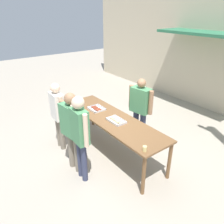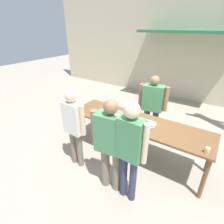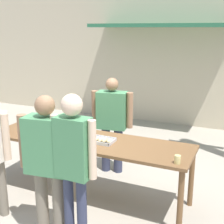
{
  "view_description": "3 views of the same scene",
  "coord_description": "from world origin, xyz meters",
  "px_view_note": "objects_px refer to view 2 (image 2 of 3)",
  "views": [
    {
      "loc": [
        3.39,
        -2.53,
        3.03
      ],
      "look_at": [
        0.0,
        0.0,
        1.01
      ],
      "focal_mm": 35.0,
      "sensor_mm": 36.0,
      "label": 1
    },
    {
      "loc": [
        1.26,
        -2.79,
        2.59
      ],
      "look_at": [
        -0.59,
        -0.02,
        0.91
      ],
      "focal_mm": 28.0,
      "sensor_mm": 36.0,
      "label": 2
    },
    {
      "loc": [
        1.96,
        -3.55,
        2.34
      ],
      "look_at": [
        -0.03,
        0.87,
        1.03
      ],
      "focal_mm": 50.0,
      "sensor_mm": 36.0,
      "label": 3
    }
  ],
  "objects_px": {
    "condiment_jar_mustard": "(79,109)",
    "person_server_behind_table": "(152,103)",
    "beer_cup": "(207,150)",
    "person_customer_with_cup": "(130,146)",
    "condiment_jar_ketchup": "(82,110)",
    "person_customer_waiting_in_line": "(111,141)",
    "food_tray_buns": "(145,123)",
    "food_tray_sausages": "(112,114)",
    "person_customer_holding_hotdog": "(74,123)"
  },
  "relations": [
    {
      "from": "food_tray_sausages",
      "to": "person_customer_waiting_in_line",
      "type": "height_order",
      "value": "person_customer_waiting_in_line"
    },
    {
      "from": "food_tray_sausages",
      "to": "food_tray_buns",
      "type": "bearing_deg",
      "value": -0.15
    },
    {
      "from": "food_tray_buns",
      "to": "person_server_behind_table",
      "type": "height_order",
      "value": "person_server_behind_table"
    },
    {
      "from": "food_tray_sausages",
      "to": "person_customer_with_cup",
      "type": "bearing_deg",
      "value": -45.42
    },
    {
      "from": "person_customer_holding_hotdog",
      "to": "person_customer_waiting_in_line",
      "type": "xyz_separation_m",
      "value": [
        0.89,
        -0.09,
        0.02
      ]
    },
    {
      "from": "person_customer_holding_hotdog",
      "to": "person_customer_waiting_in_line",
      "type": "bearing_deg",
      "value": 175.52
    },
    {
      "from": "food_tray_sausages",
      "to": "condiment_jar_ketchup",
      "type": "xyz_separation_m",
      "value": [
        -0.61,
        -0.28,
        0.03
      ]
    },
    {
      "from": "condiment_jar_mustard",
      "to": "person_customer_holding_hotdog",
      "type": "distance_m",
      "value": 0.72
    },
    {
      "from": "food_tray_sausages",
      "to": "condiment_jar_ketchup",
      "type": "distance_m",
      "value": 0.68
    },
    {
      "from": "person_customer_waiting_in_line",
      "to": "condiment_jar_ketchup",
      "type": "bearing_deg",
      "value": -35.89
    },
    {
      "from": "person_server_behind_table",
      "to": "condiment_jar_ketchup",
      "type": "bearing_deg",
      "value": -144.35
    },
    {
      "from": "condiment_jar_ketchup",
      "to": "person_customer_waiting_in_line",
      "type": "relative_size",
      "value": 0.05
    },
    {
      "from": "condiment_jar_ketchup",
      "to": "person_customer_holding_hotdog",
      "type": "xyz_separation_m",
      "value": [
        0.33,
        -0.57,
        0.05
      ]
    },
    {
      "from": "food_tray_buns",
      "to": "person_customer_with_cup",
      "type": "xyz_separation_m",
      "value": [
        0.19,
        -0.96,
        0.15
      ]
    },
    {
      "from": "food_tray_sausages",
      "to": "condiment_jar_mustard",
      "type": "bearing_deg",
      "value": -159.16
    },
    {
      "from": "food_tray_buns",
      "to": "person_customer_waiting_in_line",
      "type": "xyz_separation_m",
      "value": [
        -0.16,
        -0.94,
        0.09
      ]
    },
    {
      "from": "condiment_jar_ketchup",
      "to": "beer_cup",
      "type": "distance_m",
      "value": 2.5
    },
    {
      "from": "person_customer_waiting_in_line",
      "to": "person_server_behind_table",
      "type": "bearing_deg",
      "value": -95.72
    },
    {
      "from": "food_tray_buns",
      "to": "person_customer_holding_hotdog",
      "type": "distance_m",
      "value": 1.35
    },
    {
      "from": "food_tray_sausages",
      "to": "person_customer_holding_hotdog",
      "type": "relative_size",
      "value": 0.23
    },
    {
      "from": "food_tray_buns",
      "to": "food_tray_sausages",
      "type": "bearing_deg",
      "value": 179.85
    },
    {
      "from": "condiment_jar_mustard",
      "to": "condiment_jar_ketchup",
      "type": "height_order",
      "value": "same"
    },
    {
      "from": "beer_cup",
      "to": "person_customer_waiting_in_line",
      "type": "xyz_separation_m",
      "value": [
        -1.28,
        -0.67,
        0.07
      ]
    },
    {
      "from": "person_server_behind_table",
      "to": "person_customer_holding_hotdog",
      "type": "bearing_deg",
      "value": -125.01
    },
    {
      "from": "condiment_jar_ketchup",
      "to": "beer_cup",
      "type": "height_order",
      "value": "beer_cup"
    },
    {
      "from": "beer_cup",
      "to": "person_server_behind_table",
      "type": "xyz_separation_m",
      "value": [
        -1.33,
        1.16,
        0.02
      ]
    },
    {
      "from": "food_tray_buns",
      "to": "person_customer_waiting_in_line",
      "type": "distance_m",
      "value": 0.96
    },
    {
      "from": "condiment_jar_mustard",
      "to": "person_server_behind_table",
      "type": "relative_size",
      "value": 0.05
    },
    {
      "from": "person_customer_holding_hotdog",
      "to": "person_customer_waiting_in_line",
      "type": "distance_m",
      "value": 0.89
    },
    {
      "from": "condiment_jar_mustard",
      "to": "person_customer_with_cup",
      "type": "height_order",
      "value": "person_customer_with_cup"
    },
    {
      "from": "food_tray_buns",
      "to": "condiment_jar_mustard",
      "type": "distance_m",
      "value": 1.5
    },
    {
      "from": "condiment_jar_ketchup",
      "to": "person_customer_holding_hotdog",
      "type": "bearing_deg",
      "value": -59.7
    },
    {
      "from": "food_tray_buns",
      "to": "condiment_jar_ketchup",
      "type": "relative_size",
      "value": 4.92
    },
    {
      "from": "condiment_jar_ketchup",
      "to": "food_tray_buns",
      "type": "bearing_deg",
      "value": 11.42
    },
    {
      "from": "food_tray_buns",
      "to": "person_server_behind_table",
      "type": "xyz_separation_m",
      "value": [
        -0.21,
        0.89,
        0.04
      ]
    },
    {
      "from": "beer_cup",
      "to": "person_customer_with_cup",
      "type": "relative_size",
      "value": 0.06
    },
    {
      "from": "food_tray_sausages",
      "to": "beer_cup",
      "type": "bearing_deg",
      "value": -8.18
    },
    {
      "from": "food_tray_sausages",
      "to": "person_customer_holding_hotdog",
      "type": "bearing_deg",
      "value": -108.29
    },
    {
      "from": "condiment_jar_mustard",
      "to": "person_server_behind_table",
      "type": "distance_m",
      "value": 1.72
    },
    {
      "from": "food_tray_buns",
      "to": "condiment_jar_ketchup",
      "type": "bearing_deg",
      "value": -168.58
    },
    {
      "from": "person_customer_waiting_in_line",
      "to": "person_customer_with_cup",
      "type": "bearing_deg",
      "value": 168.78
    },
    {
      "from": "food_tray_buns",
      "to": "beer_cup",
      "type": "distance_m",
      "value": 1.15
    },
    {
      "from": "person_customer_with_cup",
      "to": "food_tray_buns",
      "type": "bearing_deg",
      "value": -77.29
    },
    {
      "from": "condiment_jar_mustard",
      "to": "person_customer_waiting_in_line",
      "type": "bearing_deg",
      "value": -26.95
    },
    {
      "from": "person_server_behind_table",
      "to": "person_customer_waiting_in_line",
      "type": "bearing_deg",
      "value": -97.7
    },
    {
      "from": "food_tray_buns",
      "to": "person_customer_holding_hotdog",
      "type": "relative_size",
      "value": 0.26
    },
    {
      "from": "food_tray_buns",
      "to": "condiment_jar_ketchup",
      "type": "distance_m",
      "value": 1.41
    },
    {
      "from": "condiment_jar_ketchup",
      "to": "person_customer_waiting_in_line",
      "type": "height_order",
      "value": "person_customer_waiting_in_line"
    },
    {
      "from": "beer_cup",
      "to": "person_customer_with_cup",
      "type": "distance_m",
      "value": 1.17
    },
    {
      "from": "condiment_jar_ketchup",
      "to": "person_customer_with_cup",
      "type": "xyz_separation_m",
      "value": [
        1.57,
        -0.68,
        0.14
      ]
    }
  ]
}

